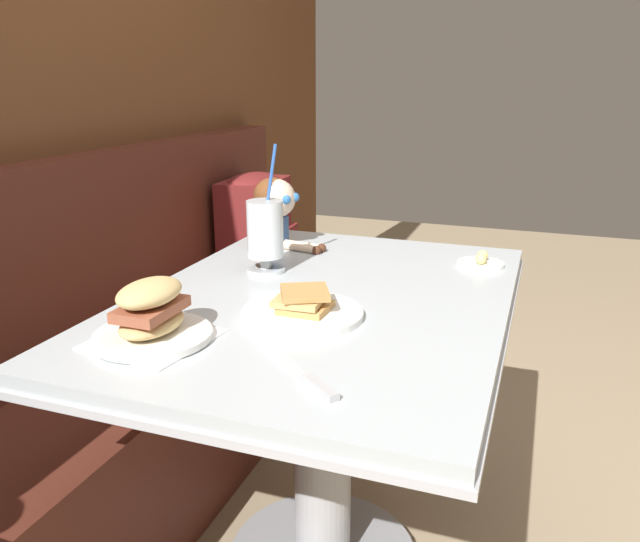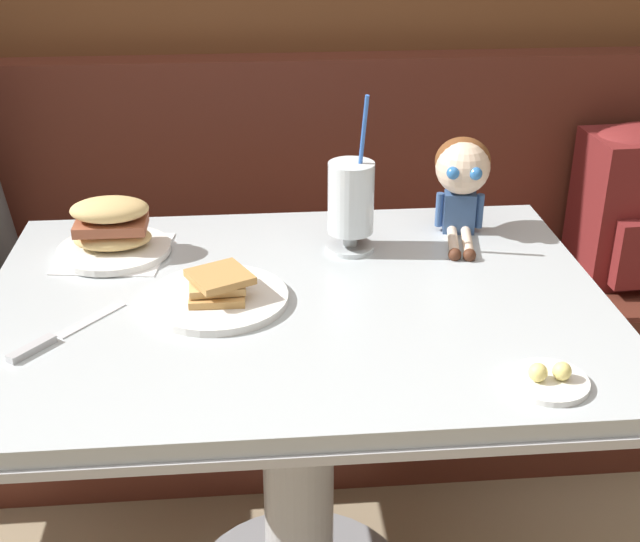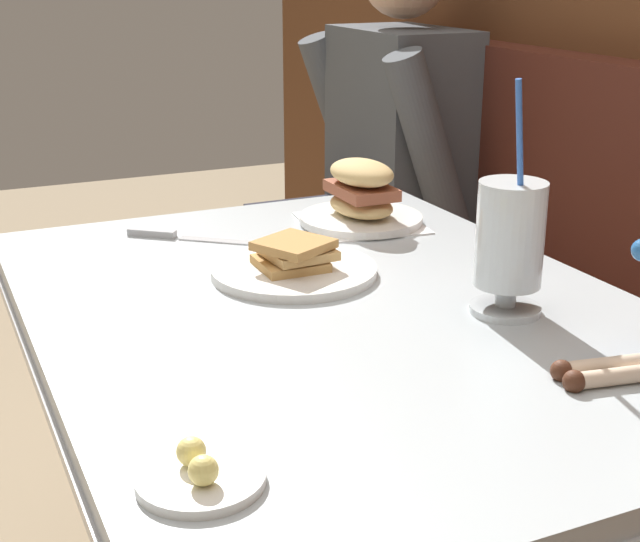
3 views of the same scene
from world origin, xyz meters
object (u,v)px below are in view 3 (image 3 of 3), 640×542
Objects in this scene: butter_saucer at (200,474)px; diner_patron at (386,147)px; butter_knife at (170,235)px; sandwich_plate at (361,199)px; milkshake_glass at (510,242)px; toast_plate at (294,266)px.

diner_patron is (-1.28, 0.89, -0.01)m from butter_saucer.
diner_patron is at bearing 145.23° from butter_saucer.
butter_knife is at bearing -53.33° from diner_patron.
diner_patron reaches higher than butter_knife.
sandwich_plate reaches higher than butter_saucer.
diner_patron reaches higher than milkshake_glass.
butter_saucer is 1.56m from diner_patron.
sandwich_plate is at bearing 79.99° from butter_knife.
milkshake_glass is 1.12m from diner_patron.
milkshake_glass is at bearing 37.82° from toast_plate.
toast_plate is 0.79× the size of milkshake_glass.
milkshake_glass reaches higher than toast_plate.
milkshake_glass is (0.26, 0.20, 0.08)m from toast_plate.
diner_patron is (-0.52, 0.70, -0.00)m from butter_knife.
butter_knife is (-0.06, -0.33, -0.04)m from sandwich_plate.
milkshake_glass is 0.56m from butter_saucer.
butter_saucer is 0.62× the size of butter_knife.
toast_plate is at bearing 23.60° from butter_knife.
toast_plate is 1.28× the size of butter_knife.
milkshake_glass is at bearing 31.12° from butter_knife.
toast_plate reaches higher than butter_saucer.
toast_plate is 0.31× the size of diner_patron.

